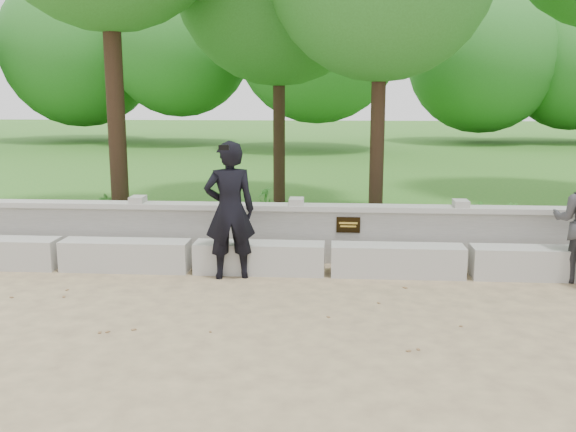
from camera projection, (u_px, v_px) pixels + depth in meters
The scene contains 9 objects.
ground at pixel (326, 319), 7.49m from camera, with size 80.00×80.00×0.00m, color tan.
lawn at pixel (332, 168), 21.17m from camera, with size 40.00×22.00×0.25m, color #27691B.
concrete_bench at pixel (328, 259), 9.31m from camera, with size 11.90×0.45×0.45m.
parapet_wall at pixel (329, 233), 9.95m from camera, with size 12.50×0.35×0.90m.
man_main at pixel (230, 210), 9.00m from camera, with size 0.80×0.73×1.96m.
shrub_a at pixel (107, 208), 11.76m from camera, with size 0.27×0.19×0.52m, color #3D8A2F.
shrub_b at pixel (511, 221), 10.40m from camera, with size 0.32×0.26×0.58m, color #3D8A2F.
shrub_c at pixel (487, 219), 10.75m from camera, with size 0.48×0.41×0.53m, color #3D8A2F.
shrub_d at pixel (265, 204), 11.79m from camera, with size 0.37×0.33×0.66m, color #3D8A2F.
Camera 1 is at (0.08, -7.13, 2.62)m, focal length 40.00 mm.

